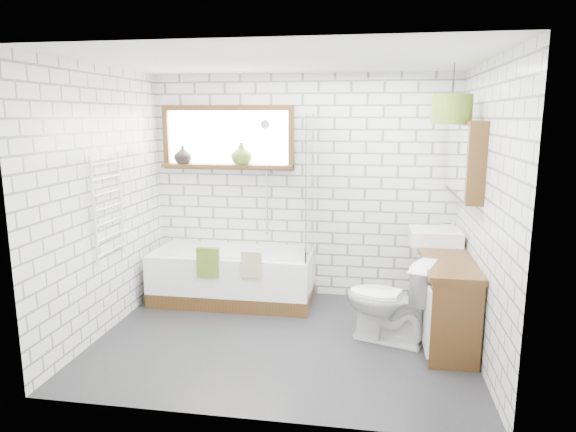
% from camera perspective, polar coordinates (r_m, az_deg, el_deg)
% --- Properties ---
extents(floor, '(3.40, 2.60, 0.01)m').
position_cam_1_polar(floor, '(4.91, -0.60, -13.56)').
color(floor, black).
rests_on(floor, ground).
extents(ceiling, '(3.40, 2.60, 0.01)m').
position_cam_1_polar(ceiling, '(4.49, -0.67, 16.98)').
color(ceiling, white).
rests_on(ceiling, ground).
extents(wall_back, '(3.40, 0.01, 2.50)m').
position_cam_1_polar(wall_back, '(5.81, 1.59, 3.23)').
color(wall_back, white).
rests_on(wall_back, ground).
extents(wall_front, '(3.40, 0.01, 2.50)m').
position_cam_1_polar(wall_front, '(3.28, -4.56, -2.93)').
color(wall_front, white).
rests_on(wall_front, ground).
extents(wall_left, '(0.01, 2.60, 2.50)m').
position_cam_1_polar(wall_left, '(5.11, -19.83, 1.49)').
color(wall_left, white).
rests_on(wall_left, ground).
extents(wall_right, '(0.01, 2.60, 2.50)m').
position_cam_1_polar(wall_right, '(4.57, 20.95, 0.34)').
color(wall_right, white).
rests_on(wall_right, ground).
extents(window, '(1.52, 0.16, 0.68)m').
position_cam_1_polar(window, '(5.89, -6.76, 8.64)').
color(window, '#39230F').
rests_on(window, wall_back).
extents(towel_radiator, '(0.06, 0.52, 1.00)m').
position_cam_1_polar(towel_radiator, '(5.10, -19.35, 0.92)').
color(towel_radiator, white).
rests_on(towel_radiator, wall_left).
extents(mirror_cabinet, '(0.16, 1.20, 0.70)m').
position_cam_1_polar(mirror_cabinet, '(5.09, 18.99, 6.05)').
color(mirror_cabinet, '#39230F').
rests_on(mirror_cabinet, wall_right).
extents(shower_riser, '(0.02, 0.02, 1.30)m').
position_cam_1_polar(shower_riser, '(5.82, -2.38, 4.23)').
color(shower_riser, silver).
rests_on(shower_riser, wall_back).
extents(bathtub, '(1.76, 0.78, 0.57)m').
position_cam_1_polar(bathtub, '(5.79, -6.11, -6.67)').
color(bathtub, white).
rests_on(bathtub, floor).
extents(shower_screen, '(0.02, 0.72, 1.50)m').
position_cam_1_polar(shower_screen, '(5.40, 2.51, 3.36)').
color(shower_screen, white).
rests_on(shower_screen, bathtub).
extents(towel_green, '(0.23, 0.06, 0.32)m').
position_cam_1_polar(towel_green, '(5.40, -8.88, -5.12)').
color(towel_green, '#516D20').
rests_on(towel_green, bathtub).
extents(towel_beige, '(0.21, 0.05, 0.28)m').
position_cam_1_polar(towel_beige, '(5.28, -4.09, -5.39)').
color(towel_beige, tan).
rests_on(towel_beige, bathtub).
extents(vanity, '(0.44, 1.36, 0.78)m').
position_cam_1_polar(vanity, '(5.03, 17.08, -8.64)').
color(vanity, '#39230F').
rests_on(vanity, floor).
extents(basin, '(0.50, 0.44, 0.15)m').
position_cam_1_polar(basin, '(5.37, 16.02, -2.19)').
color(basin, white).
rests_on(basin, vanity).
extents(tap, '(0.03, 0.03, 0.17)m').
position_cam_1_polar(tap, '(5.38, 17.75, -1.58)').
color(tap, silver).
rests_on(tap, vanity).
extents(toilet, '(0.66, 0.87, 0.79)m').
position_cam_1_polar(toilet, '(4.82, 11.14, -9.18)').
color(toilet, white).
rests_on(toilet, floor).
extents(vase_olive, '(0.25, 0.25, 0.25)m').
position_cam_1_polar(vase_olive, '(5.83, -5.19, 6.73)').
color(vase_olive, '#587223').
rests_on(vase_olive, window).
extents(vase_dark, '(0.25, 0.25, 0.21)m').
position_cam_1_polar(vase_dark, '(6.04, -11.61, 6.51)').
color(vase_dark, black).
rests_on(vase_dark, window).
extents(bottle, '(0.09, 0.09, 0.21)m').
position_cam_1_polar(bottle, '(5.83, -5.20, 6.54)').
color(bottle, '#587223').
rests_on(bottle, window).
extents(pendant, '(0.35, 0.35, 0.26)m').
position_cam_1_polar(pendant, '(4.82, 17.75, 11.24)').
color(pendant, '#516D20').
rests_on(pendant, ceiling).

